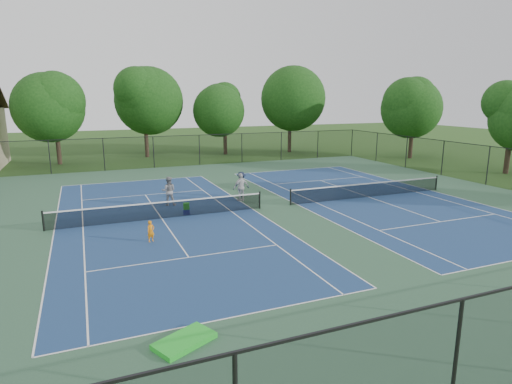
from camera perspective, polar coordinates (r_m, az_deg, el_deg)
name	(u,v)px	position (r m, az deg, el deg)	size (l,w,h in m)	color
ground	(275,207)	(26.57, 2.58, -2.00)	(140.00, 140.00, 0.00)	#234716
court_pad	(275,207)	(26.57, 2.58, -1.99)	(36.00, 36.00, 0.01)	#2F543B
tennis_court_left	(162,217)	(24.53, -12.45, -3.29)	(12.00, 23.83, 1.07)	navy
tennis_court_right	(369,196)	(30.09, 14.78, -0.48)	(12.00, 23.83, 1.07)	navy
perimeter_fence	(275,182)	(26.21, 2.62, 1.39)	(36.08, 36.08, 3.02)	black
tree_back_a	(54,103)	(47.37, -25.34, 10.62)	(6.80, 6.80, 9.15)	#2D2116
tree_back_b	(144,98)	(49.79, -14.70, 12.08)	(7.60, 7.60, 10.03)	#2D2116
tree_back_c	(225,107)	(50.86, -4.19, 11.19)	(6.00, 6.00, 8.40)	#2D2116
tree_back_d	(290,96)	(52.99, 4.59, 12.69)	(7.80, 7.80, 10.37)	#2D2116
tree_side_e	(414,105)	(50.38, 20.31, 10.82)	(6.60, 6.60, 8.87)	#2D2116
child_player	(151,231)	(20.73, -13.85, -5.11)	(0.37, 0.25, 1.03)	orange
instructor	(169,191)	(27.31, -11.57, 0.13)	(0.89, 0.69, 1.83)	gray
bystander_a	(241,187)	(27.87, -2.01, 0.65)	(1.08, 0.45, 1.85)	silver
bystander_b	(241,184)	(29.00, -1.97, 1.01)	(1.12, 0.65, 1.74)	#161D32
ball_crate	(187,212)	(25.18, -9.24, -2.62)	(0.36, 0.32, 0.30)	navy
ball_hopper	(186,206)	(25.09, -9.27, -1.87)	(0.34, 0.28, 0.38)	green
green_tarp	(184,341)	(12.66, -9.53, -19.00)	(1.66, 0.91, 0.16)	green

